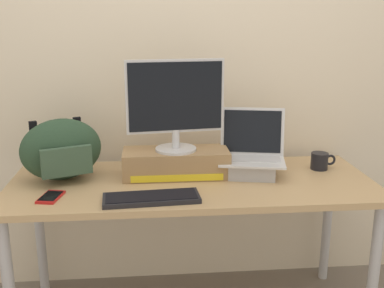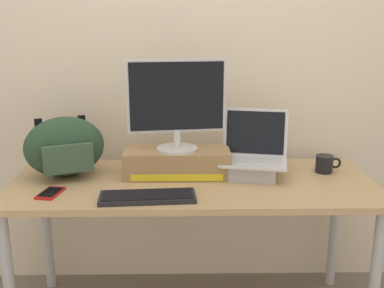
# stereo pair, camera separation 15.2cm
# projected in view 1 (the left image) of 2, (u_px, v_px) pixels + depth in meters

# --- Properties ---
(back_wall) EXTENTS (7.00, 0.10, 2.60)m
(back_wall) POSITION_uv_depth(u_px,v_px,m) (185.00, 52.00, 2.46)
(back_wall) COLOR beige
(back_wall) RESTS_ON ground
(desk) EXTENTS (1.72, 0.68, 0.73)m
(desk) POSITION_uv_depth(u_px,v_px,m) (192.00, 196.00, 2.20)
(desk) COLOR tan
(desk) RESTS_ON ground
(toner_box_yellow) EXTENTS (0.51, 0.21, 0.13)m
(toner_box_yellow) POSITION_uv_depth(u_px,v_px,m) (176.00, 163.00, 2.24)
(toner_box_yellow) COLOR #9E7A51
(toner_box_yellow) RESTS_ON desk
(desktop_monitor) EXTENTS (0.46, 0.20, 0.43)m
(desktop_monitor) POSITION_uv_depth(u_px,v_px,m) (175.00, 104.00, 2.16)
(desktop_monitor) COLOR silver
(desktop_monitor) RESTS_ON toner_box_yellow
(open_laptop) EXTENTS (0.36, 0.30, 0.32)m
(open_laptop) POSITION_uv_depth(u_px,v_px,m) (252.00, 162.00, 2.25)
(open_laptop) COLOR #ADADB2
(open_laptop) RESTS_ON desk
(external_keyboard) EXTENTS (0.42, 0.17, 0.02)m
(external_keyboard) POSITION_uv_depth(u_px,v_px,m) (151.00, 198.00, 1.94)
(external_keyboard) COLOR black
(external_keyboard) RESTS_ON desk
(messenger_backpack) EXTENTS (0.42, 0.31, 0.29)m
(messenger_backpack) POSITION_uv_depth(u_px,v_px,m) (62.00, 150.00, 2.16)
(messenger_backpack) COLOR #28422D
(messenger_backpack) RESTS_ON desk
(coffee_mug) EXTENTS (0.13, 0.09, 0.09)m
(coffee_mug) POSITION_uv_depth(u_px,v_px,m) (320.00, 161.00, 2.34)
(coffee_mug) COLOR black
(coffee_mug) RESTS_ON desk
(cell_phone) EXTENTS (0.11, 0.15, 0.01)m
(cell_phone) POSITION_uv_depth(u_px,v_px,m) (51.00, 197.00, 1.97)
(cell_phone) COLOR red
(cell_phone) RESTS_ON desk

